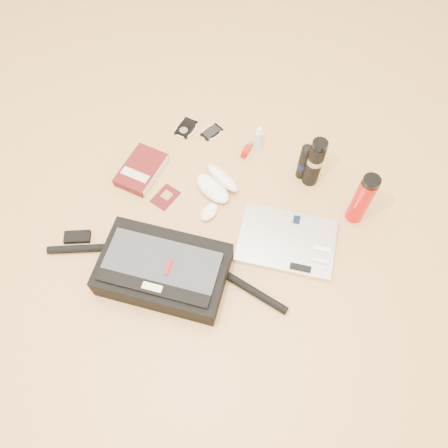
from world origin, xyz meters
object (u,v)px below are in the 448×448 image
object	(u,v)px
laptop	(287,241)
book	(142,170)
thermos_red	(362,199)
messenger_bag	(163,270)
thermos_black	(315,163)

from	to	relation	value
laptop	book	size ratio (longest dim) A/B	1.83
laptop	thermos_red	size ratio (longest dim) A/B	1.66
thermos_red	messenger_bag	bearing A→B (deg)	-127.34
messenger_bag	thermos_black	size ratio (longest dim) A/B	3.61
messenger_bag	thermos_black	distance (m)	0.74
messenger_bag	book	xyz separation A→B (m)	(-0.37, 0.33, -0.04)
thermos_black	book	bearing A→B (deg)	-149.56
book	laptop	bearing A→B (deg)	-3.56
messenger_bag	thermos_black	world-z (taller)	thermos_black
messenger_bag	laptop	size ratio (longest dim) A/B	2.05
laptop	thermos_black	distance (m)	0.34
thermos_red	thermos_black	bearing A→B (deg)	166.42
laptop	thermos_black	size ratio (longest dim) A/B	1.76
messenger_bag	book	distance (m)	0.50
thermos_black	thermos_red	world-z (taller)	thermos_red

